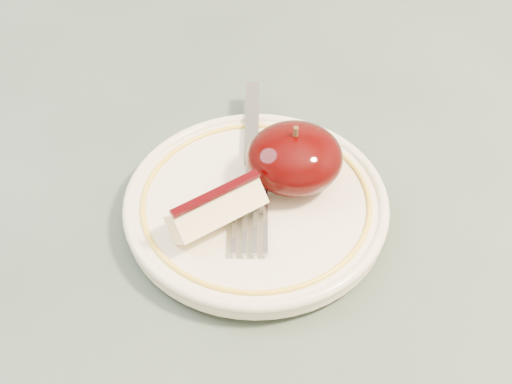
{
  "coord_description": "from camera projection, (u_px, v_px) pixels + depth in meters",
  "views": [
    {
      "loc": [
        -0.06,
        -0.41,
        1.18
      ],
      "look_at": [
        -0.01,
        -0.03,
        0.78
      ],
      "focal_mm": 50.0,
      "sensor_mm": 36.0,
      "label": 1
    }
  ],
  "objects": [
    {
      "name": "apple_wedge",
      "position": [
        217.0,
        209.0,
        0.53
      ],
      "size": [
        0.08,
        0.06,
        0.04
      ],
      "rotation": [
        0.0,
        0.0,
        0.47
      ],
      "color": "#FFF4BB",
      "rests_on": "plate"
    },
    {
      "name": "plate",
      "position": [
        256.0,
        204.0,
        0.56
      ],
      "size": [
        0.21,
        0.21,
        0.02
      ],
      "color": "#F6ECCE",
      "rests_on": "table"
    },
    {
      "name": "fork",
      "position": [
        251.0,
        164.0,
        0.58
      ],
      "size": [
        0.05,
        0.2,
        0.0
      ],
      "rotation": [
        0.0,
        0.0,
        1.43
      ],
      "color": "gray",
      "rests_on": "plate"
    },
    {
      "name": "table",
      "position": [
        263.0,
        252.0,
        0.66
      ],
      "size": [
        0.9,
        0.9,
        0.75
      ],
      "color": "brown",
      "rests_on": "ground"
    },
    {
      "name": "apple_half",
      "position": [
        294.0,
        158.0,
        0.56
      ],
      "size": [
        0.08,
        0.07,
        0.06
      ],
      "color": "black",
      "rests_on": "plate"
    }
  ]
}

